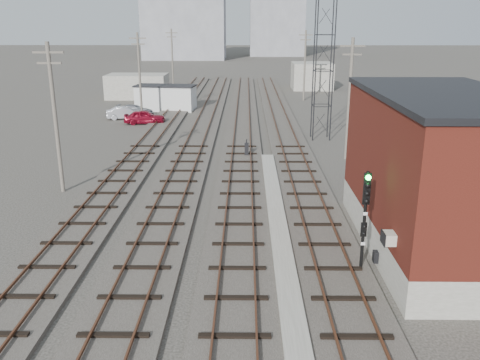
{
  "coord_description": "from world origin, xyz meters",
  "views": [
    {
      "loc": [
        -1.15,
        -9.74,
        10.11
      ],
      "look_at": [
        -1.45,
        15.46,
        2.2
      ],
      "focal_mm": 38.0,
      "sensor_mm": 36.0,
      "label": 1
    }
  ],
  "objects_px": {
    "car_silver": "(125,113)",
    "switch_stand": "(247,149)",
    "car_grey": "(135,110)",
    "car_red": "(145,117)",
    "site_trailer": "(166,98)",
    "signal_mast": "(365,213)"
  },
  "relations": [
    {
      "from": "site_trailer",
      "to": "car_grey",
      "type": "xyz_separation_m",
      "value": [
        -2.93,
        -3.65,
        -0.89
      ]
    },
    {
      "from": "site_trailer",
      "to": "car_silver",
      "type": "height_order",
      "value": "site_trailer"
    },
    {
      "from": "signal_mast",
      "to": "car_red",
      "type": "bearing_deg",
      "value": 115.39
    },
    {
      "from": "car_red",
      "to": "car_silver",
      "type": "bearing_deg",
      "value": 38.2
    },
    {
      "from": "car_grey",
      "to": "switch_stand",
      "type": "bearing_deg",
      "value": -140.92
    },
    {
      "from": "car_silver",
      "to": "switch_stand",
      "type": "bearing_deg",
      "value": -156.0
    },
    {
      "from": "switch_stand",
      "to": "car_grey",
      "type": "distance_m",
      "value": 21.91
    },
    {
      "from": "car_silver",
      "to": "car_grey",
      "type": "xyz_separation_m",
      "value": [
        0.6,
        2.06,
        -0.06
      ]
    },
    {
      "from": "switch_stand",
      "to": "car_grey",
      "type": "relative_size",
      "value": 0.32
    },
    {
      "from": "switch_stand",
      "to": "car_grey",
      "type": "xyz_separation_m",
      "value": [
        -12.45,
        18.03,
        -0.03
      ]
    },
    {
      "from": "switch_stand",
      "to": "site_trailer",
      "type": "xyz_separation_m",
      "value": [
        -9.52,
        21.68,
        0.86
      ]
    },
    {
      "from": "car_silver",
      "to": "car_grey",
      "type": "relative_size",
      "value": 0.97
    },
    {
      "from": "switch_stand",
      "to": "car_silver",
      "type": "height_order",
      "value": "switch_stand"
    },
    {
      "from": "switch_stand",
      "to": "car_silver",
      "type": "bearing_deg",
      "value": 130.28
    },
    {
      "from": "signal_mast",
      "to": "car_silver",
      "type": "relative_size",
      "value": 1.11
    },
    {
      "from": "switch_stand",
      "to": "car_red",
      "type": "xyz_separation_m",
      "value": [
        -10.46,
        13.32,
        0.08
      ]
    },
    {
      "from": "car_red",
      "to": "car_grey",
      "type": "relative_size",
      "value": 1.01
    },
    {
      "from": "car_red",
      "to": "switch_stand",
      "type": "bearing_deg",
      "value": -148.01
    },
    {
      "from": "signal_mast",
      "to": "car_grey",
      "type": "distance_m",
      "value": 40.76
    },
    {
      "from": "car_red",
      "to": "car_grey",
      "type": "bearing_deg",
      "value": 16.7
    },
    {
      "from": "car_grey",
      "to": "car_silver",
      "type": "bearing_deg",
      "value": 168.13
    },
    {
      "from": "site_trailer",
      "to": "car_silver",
      "type": "xyz_separation_m",
      "value": [
        -3.53,
        -5.71,
        -0.83
      ]
    }
  ]
}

